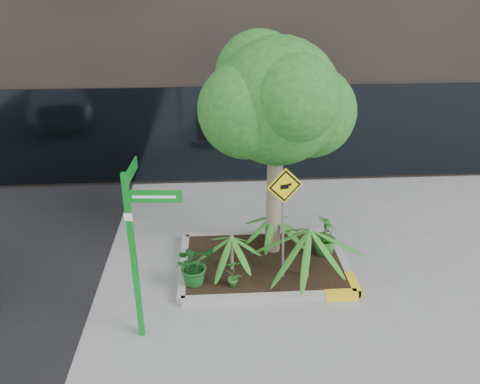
{
  "coord_description": "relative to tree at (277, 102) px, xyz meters",
  "views": [
    {
      "loc": [
        -0.76,
        -7.52,
        5.45
      ],
      "look_at": [
        -0.28,
        0.2,
        1.74
      ],
      "focal_mm": 35.0,
      "sensor_mm": 36.0,
      "label": 1
    }
  ],
  "objects": [
    {
      "name": "ground",
      "position": [
        -0.43,
        -0.73,
        -3.27
      ],
      "size": [
        80.0,
        80.0,
        0.0
      ],
      "primitive_type": "plane",
      "color": "gray",
      "rests_on": "ground"
    },
    {
      "name": "planter",
      "position": [
        -0.19,
        -0.46,
        -3.17
      ],
      "size": [
        3.35,
        2.36,
        0.15
      ],
      "color": "#9E9E99",
      "rests_on": "ground"
    },
    {
      "name": "tree",
      "position": [
        0.0,
        0.0,
        0.0
      ],
      "size": [
        2.99,
        2.65,
        4.48
      ],
      "color": "gray",
      "rests_on": "ground"
    },
    {
      "name": "palm_front",
      "position": [
        0.53,
        -1.02,
        -2.1
      ],
      "size": [
        1.24,
        1.24,
        1.37
      ],
      "color": "gray",
      "rests_on": "ground"
    },
    {
      "name": "palm_left",
      "position": [
        -0.88,
        -0.68,
        -2.42
      ],
      "size": [
        0.85,
        0.85,
        0.94
      ],
      "color": "gray",
      "rests_on": "ground"
    },
    {
      "name": "palm_back",
      "position": [
        0.0,
        0.03,
        -2.37
      ],
      "size": [
        0.9,
        0.9,
        1.0
      ],
      "color": "gray",
      "rests_on": "ground"
    },
    {
      "name": "shrub_a",
      "position": [
        -1.58,
        -1.07,
        -2.72
      ],
      "size": [
        0.97,
        0.97,
        0.8
      ],
      "primitive_type": "imported",
      "rotation": [
        0.0,
        0.0,
        0.46
      ],
      "color": "#17511B",
      "rests_on": "planter"
    },
    {
      "name": "shrub_b",
      "position": [
        1.04,
        -0.26,
        -2.7
      ],
      "size": [
        0.55,
        0.55,
        0.85
      ],
      "primitive_type": "imported",
      "rotation": [
        0.0,
        0.0,
        1.76
      ],
      "color": "#25641E",
      "rests_on": "planter"
    },
    {
      "name": "shrub_c",
      "position": [
        -0.87,
        -1.23,
        -2.83
      ],
      "size": [
        0.35,
        0.35,
        0.59
      ],
      "primitive_type": "imported",
      "rotation": [
        0.0,
        0.0,
        3.27
      ],
      "color": "#247424",
      "rests_on": "planter"
    },
    {
      "name": "shrub_d",
      "position": [
        0.09,
        0.35,
        -2.77
      ],
      "size": [
        0.46,
        0.46,
        0.71
      ],
      "primitive_type": "imported",
      "rotation": [
        0.0,
        0.0,
        4.91
      ],
      "color": "#29671E",
      "rests_on": "planter"
    },
    {
      "name": "street_sign_post",
      "position": [
        -2.37,
        -2.18,
        -1.48
      ],
      "size": [
        0.86,
        0.86,
        2.9
      ],
      "rotation": [
        0.0,
        0.0,
        -0.07
      ],
      "color": "#0C8A1F",
      "rests_on": "ground"
    },
    {
      "name": "cattle_sign",
      "position": [
        0.06,
        -0.9,
        -1.64
      ],
      "size": [
        0.66,
        0.27,
        2.2
      ],
      "rotation": [
        0.0,
        0.0,
        0.24
      ],
      "color": "slate",
      "rests_on": "ground"
    }
  ]
}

